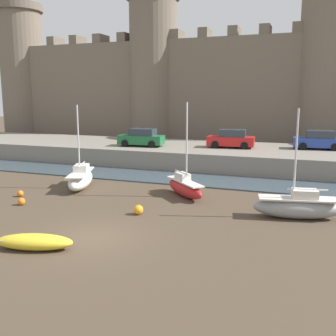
{
  "coord_description": "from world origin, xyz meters",
  "views": [
    {
      "loc": [
        8.8,
        -14.2,
        6.15
      ],
      "look_at": [
        1.98,
        4.37,
        2.5
      ],
      "focal_mm": 42.0,
      "sensor_mm": 36.0,
      "label": 1
    }
  ],
  "objects_px": {
    "rowboat_near_channel_right": "(34,241)",
    "mooring_buoy_near_channel": "(138,210)",
    "sailboat_near_channel_left": "(185,187)",
    "mooring_buoy_near_shore": "(21,202)",
    "car_quay_centre_east": "(319,140)",
    "mooring_buoy_off_centre": "(20,194)",
    "sailboat_foreground_left": "(81,179)",
    "car_quay_east": "(231,139)",
    "car_quay_west": "(142,138)",
    "sailboat_midflat_centre": "(298,206)"
  },
  "relations": [
    {
      "from": "sailboat_foreground_left",
      "to": "mooring_buoy_near_channel",
      "type": "height_order",
      "value": "sailboat_foreground_left"
    },
    {
      "from": "mooring_buoy_off_centre",
      "to": "car_quay_west",
      "type": "xyz_separation_m",
      "value": [
        2.09,
        13.82,
        2.17
      ]
    },
    {
      "from": "mooring_buoy_off_centre",
      "to": "sailboat_foreground_left",
      "type": "bearing_deg",
      "value": 56.24
    },
    {
      "from": "sailboat_midflat_centre",
      "to": "car_quay_east",
      "type": "xyz_separation_m",
      "value": [
        -6.26,
        14.26,
        1.73
      ]
    },
    {
      "from": "car_quay_east",
      "to": "car_quay_west",
      "type": "distance_m",
      "value": 8.11
    },
    {
      "from": "rowboat_near_channel_right",
      "to": "sailboat_near_channel_left",
      "type": "distance_m",
      "value": 10.73
    },
    {
      "from": "mooring_buoy_off_centre",
      "to": "car_quay_centre_east",
      "type": "height_order",
      "value": "car_quay_centre_east"
    },
    {
      "from": "car_quay_centre_east",
      "to": "mooring_buoy_off_centre",
      "type": "bearing_deg",
      "value": -135.24
    },
    {
      "from": "sailboat_near_channel_left",
      "to": "car_quay_west",
      "type": "bearing_deg",
      "value": 126.01
    },
    {
      "from": "sailboat_foreground_left",
      "to": "mooring_buoy_off_centre",
      "type": "bearing_deg",
      "value": -123.76
    },
    {
      "from": "rowboat_near_channel_right",
      "to": "sailboat_near_channel_left",
      "type": "relative_size",
      "value": 0.58
    },
    {
      "from": "sailboat_midflat_centre",
      "to": "sailboat_foreground_left",
      "type": "distance_m",
      "value": 14.18
    },
    {
      "from": "sailboat_foreground_left",
      "to": "mooring_buoy_near_channel",
      "type": "bearing_deg",
      "value": -34.35
    },
    {
      "from": "mooring_buoy_near_shore",
      "to": "car_quay_east",
      "type": "xyz_separation_m",
      "value": [
        8.62,
        17.12,
        2.15
      ]
    },
    {
      "from": "sailboat_foreground_left",
      "to": "sailboat_midflat_centre",
      "type": "bearing_deg",
      "value": -8.16
    },
    {
      "from": "car_quay_east",
      "to": "car_quay_centre_east",
      "type": "relative_size",
      "value": 1.0
    },
    {
      "from": "mooring_buoy_near_shore",
      "to": "sailboat_midflat_centre",
      "type": "bearing_deg",
      "value": 10.87
    },
    {
      "from": "sailboat_foreground_left",
      "to": "mooring_buoy_near_shore",
      "type": "xyz_separation_m",
      "value": [
        -0.84,
        -4.87,
        -0.43
      ]
    },
    {
      "from": "car_quay_centre_east",
      "to": "mooring_buoy_near_shore",
      "type": "bearing_deg",
      "value": -130.41
    },
    {
      "from": "sailboat_foreground_left",
      "to": "mooring_buoy_off_centre",
      "type": "xyz_separation_m",
      "value": [
        -2.23,
        -3.34,
        -0.45
      ]
    },
    {
      "from": "car_quay_east",
      "to": "car_quay_west",
      "type": "height_order",
      "value": "same"
    },
    {
      "from": "sailboat_midflat_centre",
      "to": "car_quay_east",
      "type": "bearing_deg",
      "value": 113.7
    },
    {
      "from": "car_quay_west",
      "to": "car_quay_centre_east",
      "type": "distance_m",
      "value": 15.57
    },
    {
      "from": "sailboat_near_channel_left",
      "to": "sailboat_foreground_left",
      "type": "bearing_deg",
      "value": -177.93
    },
    {
      "from": "mooring_buoy_near_shore",
      "to": "car_quay_centre_east",
      "type": "relative_size",
      "value": 0.1
    },
    {
      "from": "car_quay_west",
      "to": "sailboat_near_channel_left",
      "type": "bearing_deg",
      "value": -53.99
    },
    {
      "from": "rowboat_near_channel_right",
      "to": "mooring_buoy_near_channel",
      "type": "distance_m",
      "value": 6.12
    },
    {
      "from": "sailboat_near_channel_left",
      "to": "mooring_buoy_near_shore",
      "type": "distance_m",
      "value": 9.62
    },
    {
      "from": "sailboat_near_channel_left",
      "to": "car_quay_centre_east",
      "type": "relative_size",
      "value": 1.37
    },
    {
      "from": "mooring_buoy_off_centre",
      "to": "car_quay_east",
      "type": "distance_m",
      "value": 18.65
    },
    {
      "from": "car_quay_east",
      "to": "car_quay_centre_east",
      "type": "xyz_separation_m",
      "value": [
        7.29,
        1.57,
        0.0
      ]
    },
    {
      "from": "mooring_buoy_near_channel",
      "to": "car_quay_west",
      "type": "xyz_separation_m",
      "value": [
        -6.31,
        14.7,
        2.11
      ]
    },
    {
      "from": "sailboat_foreground_left",
      "to": "mooring_buoy_off_centre",
      "type": "height_order",
      "value": "sailboat_foreground_left"
    },
    {
      "from": "sailboat_midflat_centre",
      "to": "mooring_buoy_near_channel",
      "type": "bearing_deg",
      "value": -164.33
    },
    {
      "from": "sailboat_near_channel_left",
      "to": "mooring_buoy_near_shore",
      "type": "xyz_separation_m",
      "value": [
        -8.13,
        -5.13,
        -0.39
      ]
    },
    {
      "from": "mooring_buoy_near_shore",
      "to": "car_quay_centre_east",
      "type": "xyz_separation_m",
      "value": [
        15.91,
        18.68,
        2.15
      ]
    },
    {
      "from": "rowboat_near_channel_right",
      "to": "mooring_buoy_near_channel",
      "type": "bearing_deg",
      "value": 70.99
    },
    {
      "from": "sailboat_foreground_left",
      "to": "car_quay_centre_east",
      "type": "relative_size",
      "value": 1.32
    },
    {
      "from": "car_quay_centre_east",
      "to": "sailboat_midflat_centre",
      "type": "bearing_deg",
      "value": -93.72
    },
    {
      "from": "sailboat_near_channel_left",
      "to": "mooring_buoy_near_channel",
      "type": "bearing_deg",
      "value": -103.93
    },
    {
      "from": "car_quay_east",
      "to": "sailboat_foreground_left",
      "type": "bearing_deg",
      "value": -122.42
    },
    {
      "from": "sailboat_midflat_centre",
      "to": "car_quay_west",
      "type": "height_order",
      "value": "sailboat_midflat_centre"
    },
    {
      "from": "mooring_buoy_near_channel",
      "to": "car_quay_east",
      "type": "height_order",
      "value": "car_quay_east"
    },
    {
      "from": "sailboat_midflat_centre",
      "to": "mooring_buoy_near_channel",
      "type": "relative_size",
      "value": 10.75
    },
    {
      "from": "sailboat_near_channel_left",
      "to": "mooring_buoy_near_shore",
      "type": "relative_size",
      "value": 13.72
    },
    {
      "from": "sailboat_near_channel_left",
      "to": "mooring_buoy_off_centre",
      "type": "distance_m",
      "value": 10.18
    },
    {
      "from": "sailboat_near_channel_left",
      "to": "car_quay_centre_east",
      "type": "xyz_separation_m",
      "value": [
        7.78,
        13.55,
        1.76
      ]
    },
    {
      "from": "mooring_buoy_near_channel",
      "to": "car_quay_centre_east",
      "type": "distance_m",
      "value": 20.22
    },
    {
      "from": "rowboat_near_channel_right",
      "to": "mooring_buoy_off_centre",
      "type": "distance_m",
      "value": 9.25
    },
    {
      "from": "sailboat_near_channel_left",
      "to": "car_quay_east",
      "type": "height_order",
      "value": "sailboat_near_channel_left"
    }
  ]
}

